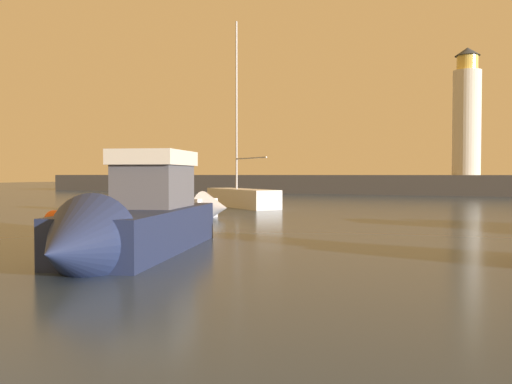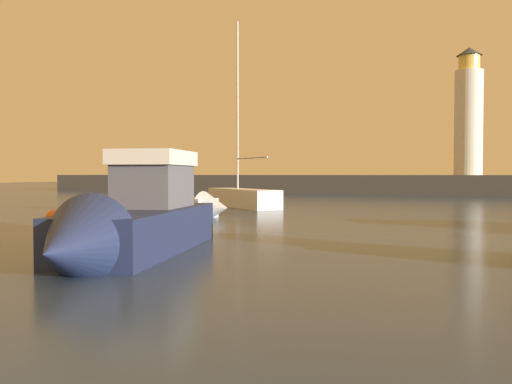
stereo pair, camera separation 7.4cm
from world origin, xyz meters
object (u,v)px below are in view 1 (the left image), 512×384
Objects in this scene: motorboat_4 at (131,221)px; mooring_buoy at (54,220)px; lighthouse at (467,115)px; sailboat_moored at (242,197)px; motorboat_0 at (180,202)px.

mooring_buoy is at bearing 145.92° from motorboat_4.
mooring_buoy is (-13.02, -43.86, -7.76)m from lighthouse.
sailboat_moored is at bearing 88.01° from mooring_buoy.
mooring_buoy is (-0.56, -16.08, -0.28)m from sailboat_moored.
motorboat_4 reaches higher than mooring_buoy.
sailboat_moored is (-6.27, 20.70, -0.25)m from motorboat_4.
sailboat_moored reaches higher than motorboat_4.
lighthouse reaches higher than sailboat_moored.
motorboat_4 is (-6.19, -48.48, -7.23)m from lighthouse.
sailboat_moored is 16.29× the size of mooring_buoy.
motorboat_0 reaches higher than mooring_buoy.
lighthouse is 38.96m from motorboat_0.
sailboat_moored is 16.09m from mooring_buoy.
sailboat_moored is (-12.46, -27.78, -7.48)m from lighthouse.
motorboat_4 is 12.09× the size of mooring_buoy.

